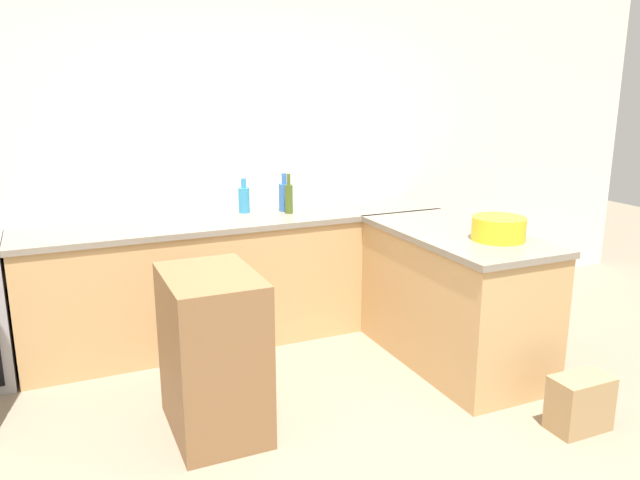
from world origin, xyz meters
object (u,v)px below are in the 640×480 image
object	(u,v)px
water_bottle_blue	(284,196)
mixing_bowl	(499,228)
paper_bag	(580,403)
island_table	(213,353)
dish_soap_bottle	(244,199)
olive_oil_bottle	(289,198)

from	to	relation	value
water_bottle_blue	mixing_bowl	bearing A→B (deg)	-57.19
paper_bag	water_bottle_blue	bearing A→B (deg)	113.22
island_table	water_bottle_blue	distance (m)	1.68
dish_soap_bottle	paper_bag	distance (m)	2.62
island_table	olive_oil_bottle	xyz separation A→B (m)	(0.91, 1.19, 0.58)
olive_oil_bottle	paper_bag	bearing A→B (deg)	-65.79
olive_oil_bottle	paper_bag	distance (m)	2.37
water_bottle_blue	dish_soap_bottle	distance (m)	0.30
paper_bag	mixing_bowl	bearing A→B (deg)	91.47
island_table	dish_soap_bottle	distance (m)	1.59
paper_bag	island_table	bearing A→B (deg)	155.65
water_bottle_blue	paper_bag	xyz separation A→B (m)	(0.90, -2.11, -0.86)
mixing_bowl	paper_bag	distance (m)	1.10
mixing_bowl	olive_oil_bottle	xyz separation A→B (m)	(-0.89, 1.28, 0.05)
dish_soap_bottle	mixing_bowl	bearing A→B (deg)	-50.60
water_bottle_blue	dish_soap_bottle	bearing A→B (deg)	167.63
mixing_bowl	island_table	bearing A→B (deg)	177.28
mixing_bowl	water_bottle_blue	xyz separation A→B (m)	(-0.88, 1.37, 0.04)
dish_soap_bottle	island_table	bearing A→B (deg)	-114.33
water_bottle_blue	dish_soap_bottle	size ratio (longest dim) A/B	1.11
island_table	olive_oil_bottle	size ratio (longest dim) A/B	3.00
island_table	dish_soap_bottle	xyz separation A→B (m)	(0.61, 1.35, 0.56)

